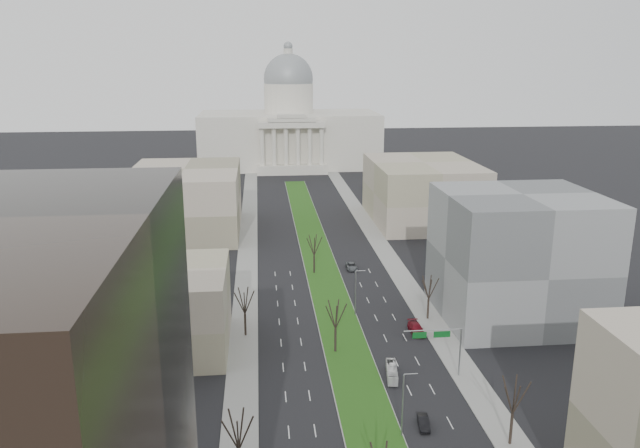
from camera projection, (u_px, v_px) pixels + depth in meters
ground at (323, 273)px, 143.95m from camera, size 600.00×600.00×0.00m
median at (323, 274)px, 142.95m from camera, size 8.00×222.03×0.20m
sidewalk_left at (245, 320)px, 118.24m from camera, size 5.00×330.00×0.15m
sidewalk_right at (425, 312)px, 121.56m from camera, size 5.00×330.00×0.15m
capitol at (289, 130)px, 283.54m from camera, size 80.00×46.00×55.00m
building_beige_left at (150, 309)px, 105.36m from camera, size 26.00×22.00×14.00m
building_grey_right at (518, 256)px, 117.16m from camera, size 28.00×26.00×24.00m
building_far_left at (186, 200)px, 176.76m from camera, size 30.00×40.00×18.00m
building_far_right at (423, 192)px, 188.21m from camera, size 30.00×40.00×18.00m
tree_left_mid at (238, 429)px, 71.29m from camera, size 5.40×5.40×9.72m
tree_left_far at (244, 300)px, 109.79m from camera, size 5.28×5.28×9.50m
tree_right_mid at (514, 395)px, 78.37m from camera, size 5.52×5.52×9.94m
tree_right_far at (429, 287)px, 116.98m from camera, size 5.04×5.04×9.07m
tree_median_b at (336, 314)px, 103.50m from camera, size 5.40×5.40×9.72m
tree_median_c at (314, 244)px, 141.95m from camera, size 5.40×5.40×9.72m
streetlamp_median_b at (403, 404)px, 80.58m from camera, size 1.90×0.20×9.16m
streetlamp_median_c at (356, 292)px, 119.03m from camera, size 1.90×0.20×9.16m
mast_arm_signs at (444, 341)px, 95.61m from camera, size 9.12×0.24×8.09m
car_black at (424, 422)px, 83.86m from camera, size 1.91×4.18×1.33m
car_red at (416, 329)px, 112.54m from camera, size 2.41×5.67×1.63m
car_grey_far at (352, 266)px, 146.43m from camera, size 2.44×5.22×1.45m
box_van at (392, 372)px, 96.86m from camera, size 2.51×6.79×1.85m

